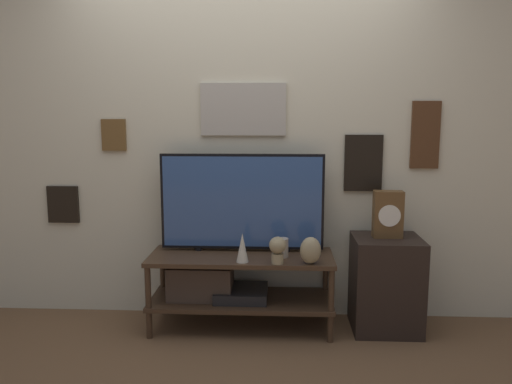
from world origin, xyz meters
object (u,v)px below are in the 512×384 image
(mantel_clock, at_px, (388,214))
(vase_slim_bronze, at_px, (242,248))
(candle_jar, at_px, (282,248))
(television, at_px, (242,202))
(decorative_bust, at_px, (278,248))
(vase_urn_stoneware, at_px, (310,250))

(mantel_clock, bearing_deg, vase_slim_bronze, -168.17)
(candle_jar, bearing_deg, vase_slim_bronze, -154.23)
(television, relative_size, mantel_clock, 3.57)
(decorative_bust, bearing_deg, television, 130.97)
(television, xyz_separation_m, candle_jar, (0.28, -0.14, -0.29))
(vase_slim_bronze, relative_size, decorative_bust, 1.09)
(vase_slim_bronze, height_order, candle_jar, vase_slim_bronze)
(vase_urn_stoneware, xyz_separation_m, decorative_bust, (-0.21, -0.00, 0.01))
(vase_slim_bronze, relative_size, candle_jar, 1.49)
(vase_urn_stoneware, distance_m, decorative_bust, 0.21)
(vase_slim_bronze, bearing_deg, television, 94.44)
(television, distance_m, mantel_clock, 1.00)
(vase_urn_stoneware, height_order, decorative_bust, same)
(vase_urn_stoneware, height_order, vase_slim_bronze, vase_slim_bronze)
(decorative_bust, bearing_deg, vase_urn_stoneware, 1.34)
(candle_jar, xyz_separation_m, decorative_bust, (-0.03, -0.15, 0.04))
(television, distance_m, vase_urn_stoneware, 0.60)
(television, xyz_separation_m, vase_slim_bronze, (0.02, -0.27, -0.26))
(vase_urn_stoneware, bearing_deg, decorative_bust, -178.66)
(television, bearing_deg, vase_urn_stoneware, -31.47)
(decorative_bust, bearing_deg, vase_slim_bronze, 174.49)
(television, relative_size, vase_slim_bronze, 5.89)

